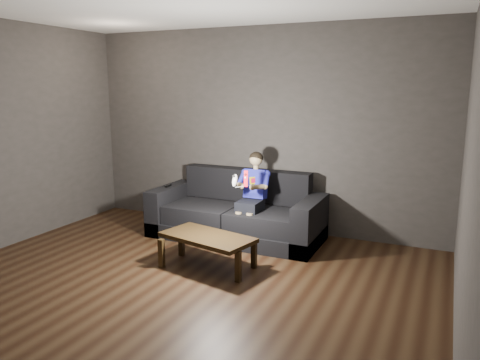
% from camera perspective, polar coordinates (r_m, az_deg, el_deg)
% --- Properties ---
extents(floor, '(5.00, 5.00, 0.00)m').
position_cam_1_polar(floor, '(4.51, -10.25, -14.12)').
color(floor, black).
rests_on(floor, ground).
extents(back_wall, '(5.00, 0.04, 2.70)m').
position_cam_1_polar(back_wall, '(6.31, 2.34, 6.13)').
color(back_wall, '#363330').
rests_on(back_wall, ground).
extents(right_wall, '(0.04, 5.00, 2.70)m').
position_cam_1_polar(right_wall, '(3.37, 26.39, 0.34)').
color(right_wall, '#363330').
rests_on(right_wall, ground).
extents(sofa, '(2.19, 0.94, 0.84)m').
position_cam_1_polar(sofa, '(6.05, -0.38, -4.46)').
color(sofa, black).
rests_on(sofa, floor).
extents(child, '(0.41, 0.50, 1.00)m').
position_cam_1_polar(child, '(5.79, 1.57, -0.99)').
color(child, black).
rests_on(child, sofa).
extents(wii_remote_red, '(0.06, 0.08, 0.19)m').
position_cam_1_polar(wii_remote_red, '(5.38, 0.73, 0.17)').
color(wii_remote_red, red).
rests_on(wii_remote_red, child).
extents(nunchuk_white, '(0.09, 0.11, 0.16)m').
position_cam_1_polar(nunchuk_white, '(5.45, -0.64, -0.05)').
color(nunchuk_white, silver).
rests_on(nunchuk_white, child).
extents(wii_remote_black, '(0.05, 0.14, 0.03)m').
position_cam_1_polar(wii_remote_black, '(6.37, -8.76, -0.70)').
color(wii_remote_black, black).
rests_on(wii_remote_black, sofa).
extents(coffee_table, '(1.09, 0.71, 0.36)m').
position_cam_1_polar(coffee_table, '(5.05, -3.98, -7.27)').
color(coffee_table, black).
rests_on(coffee_table, floor).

